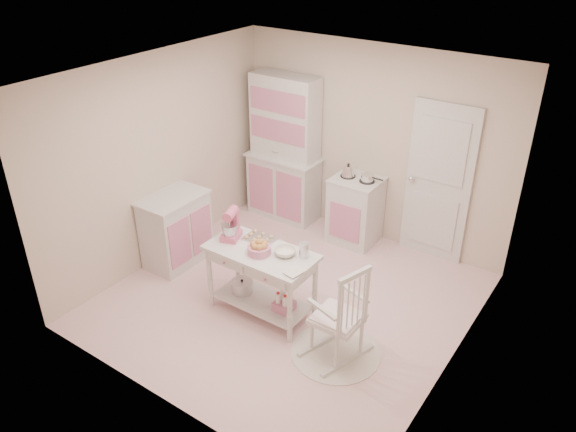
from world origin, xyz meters
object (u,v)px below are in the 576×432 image
(stove, at_px, (355,210))
(bread_basket, at_px, (259,250))
(rocking_chair, at_px, (338,310))
(stand_mixer, at_px, (231,225))
(hutch, at_px, (284,149))
(work_table, at_px, (262,282))
(base_cabinet, at_px, (176,230))

(stove, height_order, bread_basket, stove)
(rocking_chair, bearing_deg, stand_mixer, -168.33)
(hutch, xyz_separation_m, work_table, (1.11, -2.00, -0.64))
(hutch, distance_m, stove, 1.33)
(work_table, height_order, stand_mixer, stand_mixer)
(work_table, bearing_deg, stand_mixer, 177.27)
(hutch, bearing_deg, bread_basket, -61.21)
(hutch, distance_m, bread_basket, 2.35)
(base_cabinet, bearing_deg, rocking_chair, -7.59)
(work_table, distance_m, bread_basket, 0.45)
(stand_mixer, bearing_deg, stove, 56.85)
(stove, bearing_deg, hutch, 177.61)
(hutch, height_order, stove, hutch)
(hutch, distance_m, base_cabinet, 1.92)
(base_cabinet, distance_m, stand_mixer, 1.22)
(stove, relative_size, work_table, 0.77)
(hutch, relative_size, rocking_chair, 1.89)
(rocking_chair, distance_m, stand_mixer, 1.51)
(stove, bearing_deg, stand_mixer, -104.80)
(work_table, bearing_deg, rocking_chair, -6.64)
(stove, xyz_separation_m, stand_mixer, (-0.51, -1.93, 0.51))
(base_cabinet, relative_size, rocking_chair, 0.84)
(hutch, relative_size, base_cabinet, 2.26)
(stand_mixer, bearing_deg, bread_basket, -27.39)
(rocking_chair, relative_size, work_table, 0.92)
(stove, relative_size, bread_basket, 3.68)
(bread_basket, bearing_deg, hutch, 118.79)
(base_cabinet, xyz_separation_m, bread_basket, (1.53, -0.27, 0.39))
(hutch, relative_size, work_table, 1.73)
(base_cabinet, height_order, work_table, base_cabinet)
(work_table, xyz_separation_m, bread_basket, (0.02, -0.05, 0.45))
(base_cabinet, height_order, rocking_chair, rocking_chair)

